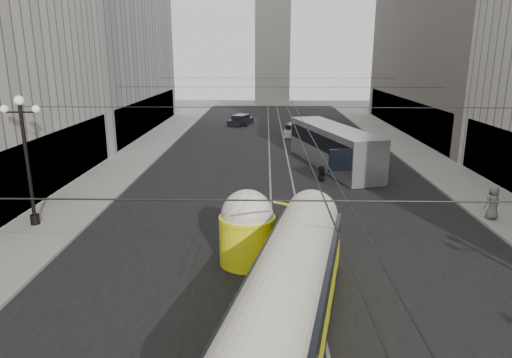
{
  "coord_description": "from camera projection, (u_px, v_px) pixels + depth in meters",
  "views": [
    {
      "loc": [
        -1.07,
        -3.21,
        8.33
      ],
      "look_at": [
        -1.48,
        15.78,
        3.16
      ],
      "focal_mm": 32.0,
      "sensor_mm": 36.0,
      "label": 1
    }
  ],
  "objects": [
    {
      "name": "road",
      "position": [
        279.0,
        163.0,
        36.62
      ],
      "size": [
        20.0,
        85.0,
        0.02
      ],
      "primitive_type": "cube",
      "color": "black",
      "rests_on": "ground"
    },
    {
      "name": "sidewalk_left",
      "position": [
        142.0,
        152.0,
        40.23
      ],
      "size": [
        4.0,
        72.0,
        0.15
      ],
      "primitive_type": "cube",
      "color": "gray",
      "rests_on": "ground"
    },
    {
      "name": "sidewalk_right",
      "position": [
        415.0,
        153.0,
        39.72
      ],
      "size": [
        4.0,
        72.0,
        0.15
      ],
      "primitive_type": "cube",
      "color": "gray",
      "rests_on": "ground"
    },
    {
      "name": "rail_left",
      "position": [
        270.0,
        162.0,
        36.63
      ],
      "size": [
        0.12,
        85.0,
        0.04
      ],
      "primitive_type": "cube",
      "color": "gray",
      "rests_on": "ground"
    },
    {
      "name": "rail_right",
      "position": [
        288.0,
        163.0,
        36.6
      ],
      "size": [
        0.12,
        85.0,
        0.04
      ],
      "primitive_type": "cube",
      "color": "gray",
      "rests_on": "ground"
    },
    {
      "name": "distant_tower",
      "position": [
        273.0,
        15.0,
        78.51
      ],
      "size": [
        6.0,
        6.0,
        31.36
      ],
      "color": "#B2AFA8",
      "rests_on": "ground"
    },
    {
      "name": "lamppost_left_mid",
      "position": [
        26.0,
        154.0,
        21.91
      ],
      "size": [
        1.86,
        0.44,
        6.37
      ],
      "color": "black",
      "rests_on": "sidewalk_left"
    },
    {
      "name": "catenary",
      "position": [
        282.0,
        89.0,
        34.1
      ],
      "size": [
        25.0,
        72.0,
        0.23
      ],
      "color": "black",
      "rests_on": "ground"
    },
    {
      "name": "streetcar",
      "position": [
        285.0,
        305.0,
        12.8
      ],
      "size": [
        4.91,
        14.33,
        3.18
      ],
      "color": "#FFFA16",
      "rests_on": "ground"
    },
    {
      "name": "city_bus",
      "position": [
        333.0,
        145.0,
        34.74
      ],
      "size": [
        5.73,
        12.69,
        3.12
      ],
      "color": "#9C9FA1",
      "rests_on": "ground"
    },
    {
      "name": "sedan_white_far",
      "position": [
        293.0,
        130.0,
        48.6
      ],
      "size": [
        2.07,
        4.21,
        1.28
      ],
      "color": "white",
      "rests_on": "ground"
    },
    {
      "name": "sedan_dark_far",
      "position": [
        241.0,
        120.0,
        56.05
      ],
      "size": [
        3.13,
        4.38,
        1.28
      ],
      "color": "black",
      "rests_on": "ground"
    },
    {
      "name": "pedestrian_sidewalk_right",
      "position": [
        493.0,
        202.0,
        23.4
      ],
      "size": [
        0.96,
        0.74,
        1.75
      ],
      "primitive_type": "imported",
      "rotation": [
        0.0,
        0.0,
        3.42
      ],
      "color": "slate",
      "rests_on": "sidewalk_right"
    }
  ]
}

